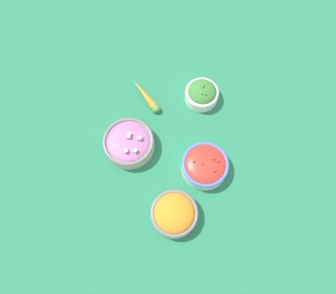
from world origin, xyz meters
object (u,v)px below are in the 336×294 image
(bowl_broccoli, at_px, (202,94))
(bowl_cherry_tomatoes, at_px, (205,165))
(bowl_red_onion, at_px, (129,143))
(bowl_carrots, at_px, (175,213))
(loose_carrot, at_px, (147,97))

(bowl_broccoli, xyz_separation_m, bowl_cherry_tomatoes, (0.25, -0.02, -0.00))
(bowl_broccoli, distance_m, bowl_red_onion, 0.30)
(bowl_red_onion, bearing_deg, bowl_carrots, 27.78)
(bowl_red_onion, xyz_separation_m, bowl_cherry_tomatoes, (0.10, 0.24, 0.00))
(loose_carrot, bearing_deg, bowl_carrots, 157.27)
(bowl_broccoli, height_order, loose_carrot, bowl_broccoli)
(bowl_broccoli, relative_size, loose_carrot, 0.83)
(bowl_broccoli, bearing_deg, bowl_carrots, -18.44)
(bowl_broccoli, relative_size, bowl_carrots, 0.79)
(bowl_broccoli, distance_m, loose_carrot, 0.19)
(bowl_red_onion, height_order, bowl_cherry_tomatoes, bowl_red_onion)
(bowl_carrots, xyz_separation_m, bowl_red_onion, (-0.24, -0.13, -0.00))
(bowl_red_onion, bearing_deg, loose_carrot, 158.31)
(bowl_carrots, height_order, bowl_red_onion, same)
(bowl_broccoli, height_order, bowl_red_onion, bowl_broccoli)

